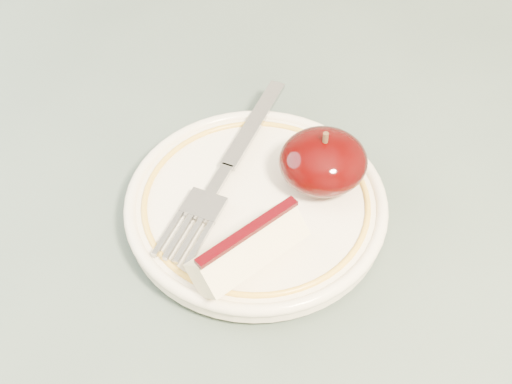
{
  "coord_description": "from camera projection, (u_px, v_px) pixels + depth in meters",
  "views": [
    {
      "loc": [
        0.07,
        -0.35,
        1.15
      ],
      "look_at": [
        0.1,
        -0.03,
        0.78
      ],
      "focal_mm": 50.0,
      "sensor_mm": 36.0,
      "label": 1
    }
  ],
  "objects": [
    {
      "name": "apple_wedge",
      "position": [
        248.0,
        249.0,
        0.46
      ],
      "size": [
        0.08,
        0.07,
        0.04
      ],
      "rotation": [
        0.0,
        0.0,
        0.59
      ],
      "color": "beige",
      "rests_on": "plate"
    },
    {
      "name": "apple_half",
      "position": [
        323.0,
        161.0,
        0.5
      ],
      "size": [
        0.06,
        0.06,
        0.05
      ],
      "color": "black",
      "rests_on": "plate"
    },
    {
      "name": "table",
      "position": [
        132.0,
        270.0,
        0.59
      ],
      "size": [
        0.9,
        0.9,
        0.75
      ],
      "color": "brown",
      "rests_on": "ground"
    },
    {
      "name": "plate",
      "position": [
        256.0,
        205.0,
        0.51
      ],
      "size": [
        0.19,
        0.19,
        0.02
      ],
      "color": "#F2E8CB",
      "rests_on": "table"
    },
    {
      "name": "fork",
      "position": [
        227.0,
        168.0,
        0.52
      ],
      "size": [
        0.11,
        0.18,
        0.0
      ],
      "rotation": [
        0.0,
        0.0,
        1.07
      ],
      "color": "#95989D",
      "rests_on": "plate"
    }
  ]
}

